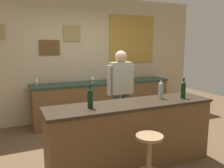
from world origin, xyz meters
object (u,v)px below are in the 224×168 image
Objects in this scene: bartender at (121,89)px; wine_bottle_a at (90,98)px; bar_stool at (149,153)px; wine_bottle_b at (161,90)px; wine_glass_c at (109,77)px; wine_bottle_c at (183,89)px; wine_glass_b at (93,78)px; wine_glass_a at (37,80)px.

wine_bottle_a is (-0.88, -0.90, 0.12)m from bartender.
wine_bottle_b is (0.62, 0.66, 0.60)m from bar_stool.
bar_stool is 4.39× the size of wine_glass_c.
wine_bottle_c reaches higher than wine_glass_c.
bartender is at bearing 76.43° from bar_stool.
wine_glass_b is at bearing 85.12° from bar_stool.
wine_bottle_a is at bearing 178.32° from wine_bottle_c.
wine_glass_a is at bearing 135.62° from bartender.
wine_bottle_b reaches higher than wine_glass_c.
wine_glass_a is at bearing 130.36° from wine_bottle_c.
wine_glass_c reaches higher than bar_stool.
bartender is 2.38× the size of bar_stool.
bartender is 1.13m from wine_glass_c.
wine_glass_c is at bearing -0.84° from wine_glass_b.
wine_bottle_b is 1.97× the size of wine_glass_c.
wine_bottle_b is (1.14, 0.08, 0.00)m from wine_bottle_a.
bartender is at bearing 45.74° from wine_bottle_a.
wine_glass_a is 1.00× the size of wine_glass_c.
wine_bottle_a and wine_bottle_b have the same top height.
wine_bottle_a is at bearing -79.15° from wine_glass_a.
wine_glass_a and wine_glass_b have the same top height.
wine_bottle_a is 1.46m from wine_bottle_c.
wine_glass_a is (-1.29, 1.26, 0.07)m from bartender.
wine_glass_a is 1.17m from wine_glass_b.
wine_glass_a is at bearing 108.79° from bar_stool.
wine_bottle_c is (0.94, 0.54, 0.60)m from bar_stool.
bar_stool is 0.98m from wine_bottle_a.
wine_bottle_c is at bearing -1.68° from wine_bottle_a.
wine_glass_c is at bearing 77.46° from bartender.
bar_stool is 1.09m from wine_bottle_b.
bartender reaches higher than wine_glass_c.
bartender is at bearing -82.99° from wine_glass_b.
wine_bottle_a is 1.97× the size of wine_glass_b.
bartender is at bearing 121.78° from wine_bottle_c.
wine_bottle_c is at bearing 29.79° from bar_stool.
wine_glass_a is (-0.93, 2.75, 0.55)m from bar_stool.
wine_bottle_b and wine_bottle_c have the same top height.
bar_stool is at bearing -150.21° from wine_bottle_c.
wine_bottle_a is 2.30m from wine_glass_c.
wine_glass_a is (-1.88, 2.21, -0.05)m from wine_bottle_c.
bar_stool is at bearing -133.18° from wine_bottle_b.
bartender is 1.26m from wine_bottle_a.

